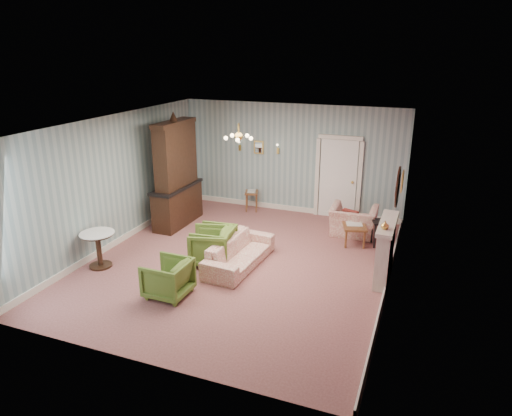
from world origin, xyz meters
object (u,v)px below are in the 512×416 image
at_px(olive_chair_b, 210,244).
at_px(sofa_chintz, 239,248).
at_px(olive_chair_c, 214,242).
at_px(side_table_black, 381,233).
at_px(fireplace, 385,250).
at_px(wingback_chair, 354,216).
at_px(pedestal_table, 99,250).
at_px(dresser, 176,171).
at_px(olive_chair_a, 168,276).
at_px(coffee_table, 353,232).

xyz_separation_m(olive_chair_b, sofa_chintz, (0.61, 0.10, -0.03)).
xyz_separation_m(olive_chair_c, side_table_black, (3.18, 2.02, -0.11)).
xyz_separation_m(olive_chair_b, fireplace, (3.43, 0.63, 0.17)).
height_order(olive_chair_b, wingback_chair, wingback_chair).
xyz_separation_m(sofa_chintz, pedestal_table, (-2.64, -1.08, -0.01)).
bearing_deg(wingback_chair, olive_chair_c, 43.03).
relative_size(sofa_chintz, dresser, 0.71).
distance_m(olive_chair_a, wingback_chair, 4.85).
height_order(olive_chair_a, wingback_chair, wingback_chair).
bearing_deg(olive_chair_a, coffee_table, 144.63).
bearing_deg(pedestal_table, olive_chair_b, 25.70).
xyz_separation_m(olive_chair_a, sofa_chintz, (0.72, 1.59, 0.00)).
height_order(dresser, pedestal_table, dresser).
bearing_deg(olive_chair_c, side_table_black, 117.22).
xyz_separation_m(fireplace, side_table_black, (-0.24, 1.54, -0.28)).
xyz_separation_m(olive_chair_a, dresser, (-1.66, 3.23, 1.01)).
bearing_deg(fireplace, dresser, 167.93).
distance_m(sofa_chintz, fireplace, 2.88).
bearing_deg(olive_chair_a, dresser, -152.00).
distance_m(olive_chair_b, side_table_black, 3.85).
xyz_separation_m(olive_chair_c, coffee_table, (2.56, 2.04, -0.17)).
bearing_deg(olive_chair_b, coffee_table, 115.10).
xyz_separation_m(coffee_table, pedestal_table, (-4.60, -3.16, 0.14)).
bearing_deg(olive_chair_b, wingback_chair, 120.94).
bearing_deg(olive_chair_a, wingback_chair, 148.24).
height_order(olive_chair_c, wingback_chair, wingback_chair).
xyz_separation_m(olive_chair_b, wingback_chair, (2.50, 2.60, 0.06)).
xyz_separation_m(olive_chair_c, sofa_chintz, (0.59, -0.04, -0.02)).
bearing_deg(pedestal_table, wingback_chair, 38.29).
distance_m(wingback_chair, fireplace, 2.18).
xyz_separation_m(olive_chair_b, side_table_black, (3.19, 2.16, -0.11)).
distance_m(olive_chair_b, olive_chair_c, 0.14).
xyz_separation_m(sofa_chintz, coffee_table, (1.96, 2.08, -0.15)).
relative_size(dresser, fireplace, 1.98).
xyz_separation_m(olive_chair_a, pedestal_table, (-1.92, 0.51, -0.00)).
bearing_deg(fireplace, coffee_table, 118.96).
distance_m(olive_chair_b, pedestal_table, 2.25).
distance_m(side_table_black, pedestal_table, 6.09).
relative_size(wingback_chair, pedestal_table, 1.42).
relative_size(sofa_chintz, fireplace, 1.40).
relative_size(olive_chair_c, sofa_chintz, 0.42).
relative_size(olive_chair_a, fireplace, 0.54).
xyz_separation_m(olive_chair_b, olive_chair_c, (0.01, 0.14, -0.00)).
relative_size(olive_chair_a, side_table_black, 1.27).
xyz_separation_m(dresser, pedestal_table, (-0.26, -2.71, -1.01)).
xyz_separation_m(sofa_chintz, fireplace, (2.82, 0.52, 0.20)).
bearing_deg(olive_chair_c, pedestal_table, -66.56).
xyz_separation_m(olive_chair_b, coffee_table, (2.57, 2.18, -0.18)).
relative_size(olive_chair_a, coffee_table, 0.84).
height_order(wingback_chair, pedestal_table, wingback_chair).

